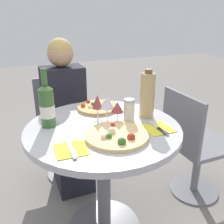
# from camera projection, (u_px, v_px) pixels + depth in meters

# --- Properties ---
(dining_table) EXTENTS (0.88, 0.88, 0.75)m
(dining_table) POSITION_uv_depth(u_px,v_px,m) (103.00, 152.00, 1.48)
(dining_table) COLOR slate
(dining_table) RESTS_ON ground_plane
(chair_behind_diner) EXTENTS (0.42, 0.42, 0.85)m
(chair_behind_diner) POSITION_uv_depth(u_px,v_px,m) (65.00, 129.00, 2.17)
(chair_behind_diner) COLOR slate
(chair_behind_diner) RESTS_ON ground_plane
(seated_diner) EXTENTS (0.33, 0.46, 1.18)m
(seated_diner) POSITION_uv_depth(u_px,v_px,m) (67.00, 121.00, 2.00)
(seated_diner) COLOR black
(seated_diner) RESTS_ON ground_plane
(chair_empty_side) EXTENTS (0.42, 0.42, 0.85)m
(chair_empty_side) POSITION_uv_depth(u_px,v_px,m) (193.00, 147.00, 1.87)
(chair_empty_side) COLOR slate
(chair_empty_side) RESTS_ON ground_plane
(pizza_large) EXTENTS (0.33, 0.33, 0.05)m
(pizza_large) POSITION_uv_depth(u_px,v_px,m) (117.00, 136.00, 1.28)
(pizza_large) COLOR #E5C17F
(pizza_large) RESTS_ON dining_table
(pizza_small_far) EXTENTS (0.27, 0.27, 0.05)m
(pizza_small_far) POSITION_uv_depth(u_px,v_px,m) (98.00, 107.00, 1.67)
(pizza_small_far) COLOR tan
(pizza_small_far) RESTS_ON dining_table
(wine_bottle) EXTENTS (0.08, 0.08, 0.33)m
(wine_bottle) POSITION_uv_depth(u_px,v_px,m) (47.00, 106.00, 1.38)
(wine_bottle) COLOR #38602D
(wine_bottle) RESTS_ON dining_table
(tall_carafe) EXTENTS (0.09, 0.09, 0.30)m
(tall_carafe) POSITION_uv_depth(u_px,v_px,m) (147.00, 95.00, 1.50)
(tall_carafe) COLOR tan
(tall_carafe) RESTS_ON dining_table
(sugar_shaker) EXTENTS (0.06, 0.06, 0.14)m
(sugar_shaker) POSITION_uv_depth(u_px,v_px,m) (129.00, 111.00, 1.45)
(sugar_shaker) COLOR silver
(sugar_shaker) RESTS_ON dining_table
(wine_glass_back_left) EXTENTS (0.06, 0.06, 0.16)m
(wine_glass_back_left) POSITION_uv_depth(u_px,v_px,m) (97.00, 102.00, 1.45)
(wine_glass_back_left) COLOR silver
(wine_glass_back_left) RESTS_ON dining_table
(wine_glass_front_right) EXTENTS (0.07, 0.07, 0.13)m
(wine_glass_front_right) POSITION_uv_depth(u_px,v_px,m) (117.00, 108.00, 1.43)
(wine_glass_front_right) COLOR silver
(wine_glass_front_right) RESTS_ON dining_table
(wine_glass_center) EXTENTS (0.08, 0.08, 0.15)m
(wine_glass_center) POSITION_uv_depth(u_px,v_px,m) (107.00, 103.00, 1.44)
(wine_glass_center) COLOR silver
(wine_glass_center) RESTS_ON dining_table
(place_setting_left) EXTENTS (0.16, 0.19, 0.01)m
(place_setting_left) POSITION_uv_depth(u_px,v_px,m) (71.00, 150.00, 1.17)
(place_setting_left) COLOR yellow
(place_setting_left) RESTS_ON dining_table
(place_setting_right) EXTENTS (0.15, 0.19, 0.01)m
(place_setting_right) POSITION_uv_depth(u_px,v_px,m) (158.00, 129.00, 1.38)
(place_setting_right) COLOR yellow
(place_setting_right) RESTS_ON dining_table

